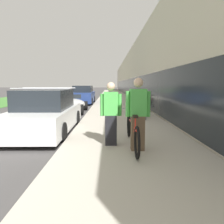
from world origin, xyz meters
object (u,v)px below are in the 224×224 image
object	(u,v)px
bike_rack_hoop	(145,108)
cruiser_bike_middle	(136,105)
cruiser_bike_nearest	(144,108)
person_rider	(138,114)
cruiser_bike_farthest	(138,102)
vintage_roadster_curbside	(70,105)
tandem_bicycle	(132,131)
parked_sedan_far	(83,95)
parked_sedan_curbside	(46,113)
person_bystander	(111,114)

from	to	relation	value
bike_rack_hoop	cruiser_bike_middle	xyz separation A→B (m)	(-0.01, 3.12, -0.15)
cruiser_bike_nearest	person_rider	bearing A→B (deg)	-100.44
cruiser_bike_middle	cruiser_bike_farthest	xyz separation A→B (m)	(0.40, 2.25, 0.01)
vintage_roadster_curbside	bike_rack_hoop	bearing A→B (deg)	-39.07
tandem_bicycle	cruiser_bike_farthest	distance (m)	9.87
parked_sedan_far	tandem_bicycle	bearing A→B (deg)	-78.16
tandem_bicycle	person_rider	bearing A→B (deg)	-74.85
cruiser_bike_farthest	parked_sedan_curbside	size ratio (longest dim) A/B	0.38
cruiser_bike_middle	person_bystander	bearing A→B (deg)	-102.09
cruiser_bike_nearest	parked_sedan_curbside	bearing A→B (deg)	-140.85
person_bystander	parked_sedan_far	world-z (taller)	person_bystander
tandem_bicycle	person_rider	world-z (taller)	person_rider
person_bystander	cruiser_bike_farthest	size ratio (longest dim) A/B	0.91
cruiser_bike_nearest	vintage_roadster_curbside	bearing A→B (deg)	152.17
person_bystander	parked_sedan_far	bearing A→B (deg)	99.73
bike_rack_hoop	cruiser_bike_nearest	world-z (taller)	cruiser_bike_nearest
bike_rack_hoop	cruiser_bike_nearest	distance (m)	1.09
tandem_bicycle	vintage_roadster_curbside	bearing A→B (deg)	111.21
person_rider	bike_rack_hoop	bearing A→B (deg)	78.64
parked_sedan_curbside	cruiser_bike_farthest	bearing A→B (deg)	60.49
cruiser_bike_middle	cruiser_bike_farthest	distance (m)	2.29
cruiser_bike_farthest	parked_sedan_curbside	bearing A→B (deg)	-119.51
cruiser_bike_nearest	bike_rack_hoop	bearing A→B (deg)	-96.34
person_bystander	cruiser_bike_nearest	bearing A→B (deg)	72.22
parked_sedan_curbside	cruiser_bike_middle	bearing A→B (deg)	53.85
bike_rack_hoop	cruiser_bike_farthest	world-z (taller)	cruiser_bike_farthest
person_bystander	cruiser_bike_middle	bearing A→B (deg)	77.91
cruiser_bike_nearest	cruiser_bike_farthest	world-z (taller)	cruiser_bike_nearest
tandem_bicycle	parked_sedan_far	size ratio (longest dim) A/B	0.57
parked_sedan_curbside	parked_sedan_far	xyz separation A→B (m)	(-0.07, 11.74, 0.04)
cruiser_bike_middle	vintage_roadster_curbside	distance (m)	4.00
tandem_bicycle	bike_rack_hoop	distance (m)	4.51
tandem_bicycle	person_bystander	bearing A→B (deg)	168.38
cruiser_bike_middle	parked_sedan_far	bearing A→B (deg)	121.60
tandem_bicycle	cruiser_bike_middle	bearing A→B (deg)	82.16
cruiser_bike_middle	parked_sedan_curbside	bearing A→B (deg)	-126.15
tandem_bicycle	person_rider	xyz separation A→B (m)	(0.09, -0.35, 0.49)
person_bystander	parked_sedan_curbside	xyz separation A→B (m)	(-2.30, 2.08, -0.25)
cruiser_bike_middle	person_rider	bearing A→B (deg)	-96.82
cruiser_bike_farthest	parked_sedan_far	world-z (taller)	parked_sedan_far
bike_rack_hoop	cruiser_bike_farthest	xyz separation A→B (m)	(0.39, 5.38, -0.14)
person_rider	cruiser_bike_middle	size ratio (longest dim) A/B	1.07
tandem_bicycle	cruiser_bike_middle	size ratio (longest dim) A/B	1.66
person_bystander	cruiser_bike_nearest	size ratio (longest dim) A/B	0.96
person_rider	cruiser_bike_farthest	distance (m)	10.21
person_bystander	parked_sedan_curbside	size ratio (longest dim) A/B	0.35
vintage_roadster_curbside	cruiser_bike_farthest	bearing A→B (deg)	25.72
person_bystander	bike_rack_hoop	xyz separation A→B (m)	(1.60, 4.27, -0.31)
vintage_roadster_curbside	cruiser_bike_nearest	bearing A→B (deg)	-27.83
bike_rack_hoop	cruiser_bike_farthest	size ratio (longest dim) A/B	0.47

